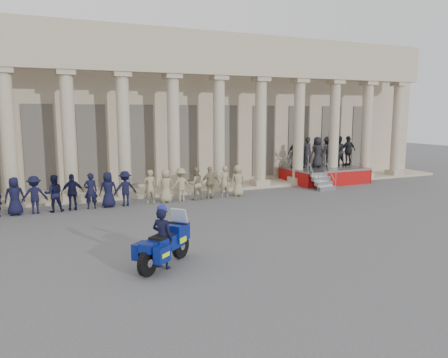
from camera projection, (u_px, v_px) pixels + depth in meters
ground at (208, 234)px, 15.62m from camera, size 90.00×90.00×0.00m
building at (122, 109)px, 28.24m from camera, size 40.00×12.50×9.00m
officer_rank at (65, 193)px, 19.23m from camera, size 17.51×0.62×1.63m
reviewing_stand at (325, 157)px, 27.24m from camera, size 5.11×4.35×2.84m
motorcycle at (165, 244)px, 12.28m from camera, size 1.97×1.76×1.53m
rider at (162, 236)px, 12.12m from camera, size 0.72×0.75×1.82m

